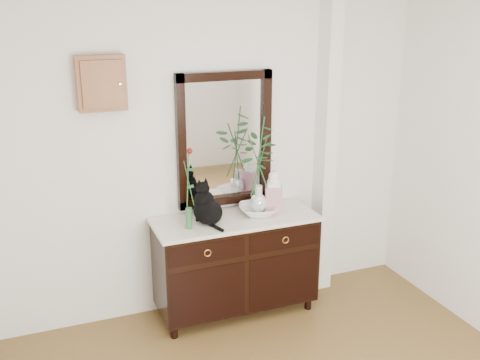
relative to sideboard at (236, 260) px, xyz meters
name	(u,v)px	position (x,y,z in m)	size (l,w,h in m)	color
wall_back	(213,151)	(-0.10, 0.25, 0.88)	(3.60, 0.04, 2.70)	white
pilaster	(326,143)	(0.90, 0.17, 0.88)	(0.12, 0.20, 2.70)	white
sideboard	(236,260)	(0.00, 0.00, 0.00)	(1.33, 0.52, 0.82)	black
wall_mirror	(225,140)	(0.00, 0.24, 0.97)	(0.80, 0.06, 1.10)	black
key_cabinet	(101,83)	(-0.95, 0.21, 1.48)	(0.35, 0.10, 0.40)	brown
cat	(208,203)	(-0.24, -0.03, 0.54)	(0.24, 0.29, 0.34)	black
lotus_bowl	(258,210)	(0.20, 0.00, 0.41)	(0.31, 0.31, 0.08)	white
vase_branches	(259,165)	(0.20, 0.00, 0.80)	(0.38, 0.38, 0.80)	silver
bud_vase_rose	(188,188)	(-0.41, -0.07, 0.70)	(0.08, 0.08, 0.65)	#316A38
ginger_jar	(274,191)	(0.34, 0.01, 0.56)	(0.14, 0.14, 0.36)	white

